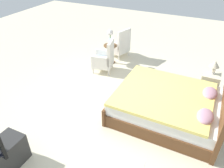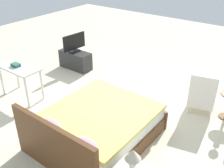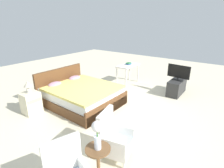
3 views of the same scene
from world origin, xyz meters
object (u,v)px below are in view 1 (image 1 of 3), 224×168
at_px(armchair_by_window_right, 105,59).
at_px(table_lamp, 215,65).
at_px(nightstand, 209,84).
at_px(side_table, 110,52).
at_px(armchair_by_window_left, 120,45).
at_px(flower_vase, 110,36).
at_px(bed, 169,106).

bearing_deg(armchair_by_window_right, table_lamp, 90.40).
distance_m(armchair_by_window_right, nightstand, 2.79).
bearing_deg(side_table, nightstand, 79.87).
bearing_deg(armchair_by_window_right, armchair_by_window_left, -179.91).
height_order(armchair_by_window_right, side_table, armchair_by_window_right).
xyz_separation_m(flower_vase, table_lamp, (0.51, 2.87, -0.05)).
bearing_deg(bed, armchair_by_window_right, -119.47).
relative_size(armchair_by_window_left, armchair_by_window_right, 1.00).
relative_size(flower_vase, nightstand, 0.80).
xyz_separation_m(armchair_by_window_left, flower_vase, (0.53, -0.08, 0.49)).
height_order(armchair_by_window_right, flower_vase, flower_vase).
height_order(bed, flower_vase, flower_vase).
xyz_separation_m(bed, nightstand, (-1.21, 0.67, 0.00)).
height_order(side_table, flower_vase, flower_vase).
bearing_deg(bed, armchair_by_window_left, -136.82).
height_order(armchair_by_window_left, nightstand, armchair_by_window_left).
bearing_deg(armchair_by_window_right, nightstand, 90.40).
bearing_deg(flower_vase, armchair_by_window_right, 8.86).
bearing_deg(armchair_by_window_right, side_table, -171.14).
bearing_deg(table_lamp, bed, -29.12).
bearing_deg(nightstand, flower_vase, -100.13).
relative_size(side_table, flower_vase, 1.20).
bearing_deg(side_table, armchair_by_window_right, 8.86).
relative_size(armchair_by_window_right, nightstand, 1.54).
distance_m(armchair_by_window_left, table_lamp, 3.01).
relative_size(bed, armchair_by_window_left, 2.34).
distance_m(side_table, flower_vase, 0.51).
bearing_deg(flower_vase, bed, 51.83).
xyz_separation_m(flower_vase, nightstand, (0.51, 2.87, -0.57)).
height_order(bed, nightstand, bed).
bearing_deg(bed, flower_vase, -128.17).
distance_m(side_table, nightstand, 2.92).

